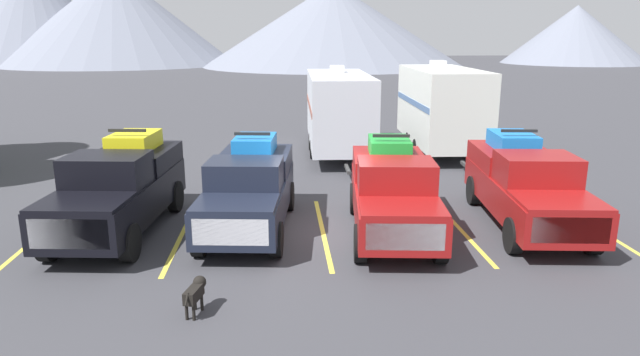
{
  "coord_description": "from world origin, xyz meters",
  "views": [
    {
      "loc": [
        -1.09,
        -14.2,
        5.08
      ],
      "look_at": [
        0.0,
        0.92,
        1.2
      ],
      "focal_mm": 31.79,
      "sensor_mm": 36.0,
      "label": 1
    }
  ],
  "objects": [
    {
      "name": "ground_plane",
      "position": [
        0.0,
        0.0,
        0.0
      ],
      "size": [
        240.0,
        240.0,
        0.0
      ],
      "primitive_type": "plane",
      "color": "#38383D"
    },
    {
      "name": "pickup_truck_a",
      "position": [
        -5.28,
        0.41,
        1.2
      ],
      "size": [
        2.61,
        5.79,
        2.58
      ],
      "color": "black",
      "rests_on": "ground"
    },
    {
      "name": "pickup_truck_b",
      "position": [
        -1.92,
        0.37,
        1.12
      ],
      "size": [
        2.52,
        5.5,
        2.46
      ],
      "color": "black",
      "rests_on": "ground"
    },
    {
      "name": "pickup_truck_c",
      "position": [
        1.8,
        -0.25,
        1.14
      ],
      "size": [
        2.53,
        5.51,
        2.47
      ],
      "color": "maroon",
      "rests_on": "ground"
    },
    {
      "name": "pickup_truck_d",
      "position": [
        5.54,
        0.22,
        1.14
      ],
      "size": [
        2.6,
        6.05,
        2.47
      ],
      "color": "maroon",
      "rests_on": "ground"
    },
    {
      "name": "lot_stripe_a",
      "position": [
        -7.36,
        -0.08,
        0.0
      ],
      "size": [
        0.12,
        5.5,
        0.01
      ],
      "primitive_type": "cube",
      "color": "gold",
      "rests_on": "ground"
    },
    {
      "name": "lot_stripe_b",
      "position": [
        -3.68,
        -0.08,
        0.0
      ],
      "size": [
        0.12,
        5.5,
        0.01
      ],
      "primitive_type": "cube",
      "color": "gold",
      "rests_on": "ground"
    },
    {
      "name": "lot_stripe_c",
      "position": [
        0.0,
        -0.08,
        0.0
      ],
      "size": [
        0.12,
        5.5,
        0.01
      ],
      "primitive_type": "cube",
      "color": "gold",
      "rests_on": "ground"
    },
    {
      "name": "lot_stripe_d",
      "position": [
        3.68,
        -0.08,
        0.0
      ],
      "size": [
        0.12,
        5.5,
        0.01
      ],
      "primitive_type": "cube",
      "color": "gold",
      "rests_on": "ground"
    },
    {
      "name": "lot_stripe_e",
      "position": [
        7.36,
        -0.08,
        0.0
      ],
      "size": [
        0.12,
        5.5,
        0.01
      ],
      "primitive_type": "cube",
      "color": "gold",
      "rests_on": "ground"
    },
    {
      "name": "camper_trailer_a",
      "position": [
        1.44,
        9.83,
        1.96
      ],
      "size": [
        2.69,
        8.53,
        3.72
      ],
      "color": "silver",
      "rests_on": "ground"
    },
    {
      "name": "camper_trailer_b",
      "position": [
        5.91,
        9.77,
        2.07
      ],
      "size": [
        2.78,
        7.92,
        3.93
      ],
      "color": "silver",
      "rests_on": "ground"
    },
    {
      "name": "dog",
      "position": [
        -2.7,
        -4.39,
        0.43
      ],
      "size": [
        0.37,
        0.81,
        0.64
      ],
      "color": "black",
      "rests_on": "ground"
    },
    {
      "name": "mountain_ridge",
      "position": [
        -13.74,
        84.49,
        7.3
      ],
      "size": [
        121.01,
        48.65,
        17.37
      ],
      "color": "slate",
      "rests_on": "ground"
    }
  ]
}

